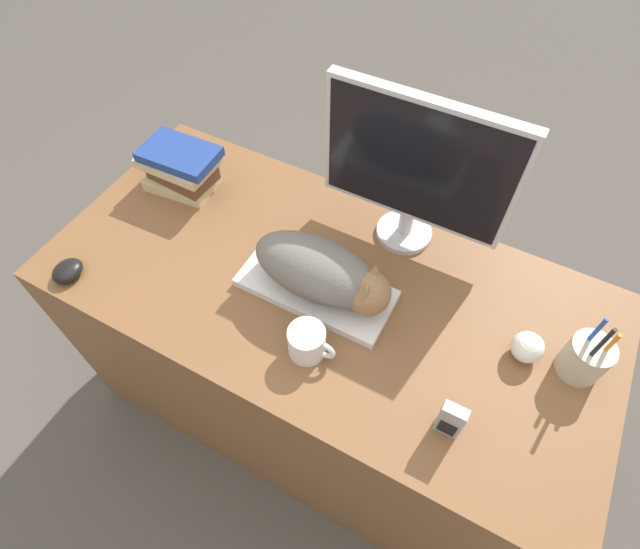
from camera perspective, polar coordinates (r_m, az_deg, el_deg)
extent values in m
plane|color=#4C4742|center=(1.85, -5.14, -23.06)|extent=(12.00, 12.00, 0.00)
cube|color=brown|center=(1.58, 0.41, -9.17)|extent=(1.44, 0.69, 0.76)
cube|color=silver|center=(1.23, -0.47, -1.59)|extent=(0.38, 0.17, 0.02)
ellipsoid|color=#66605B|center=(1.17, -0.50, 0.70)|extent=(0.32, 0.16, 0.14)
sphere|color=olive|center=(1.14, 5.50, -2.09)|extent=(0.11, 0.11, 0.11)
cone|color=olive|center=(1.08, 5.10, -1.63)|extent=(0.04, 0.04, 0.04)
cone|color=olive|center=(1.11, 6.29, 0.40)|extent=(0.04, 0.04, 0.04)
cylinder|color=#B7B7BC|center=(1.37, 9.56, 4.82)|extent=(0.15, 0.15, 0.02)
cylinder|color=#B7B7BC|center=(1.34, 9.84, 6.17)|extent=(0.04, 0.04, 0.08)
cube|color=#B7B7BC|center=(1.20, 11.18, 12.49)|extent=(0.47, 0.03, 0.34)
cube|color=black|center=(1.19, 11.01, 12.24)|extent=(0.44, 0.01, 0.31)
ellipsoid|color=black|center=(1.41, -26.90, 0.38)|extent=(0.07, 0.08, 0.04)
cylinder|color=silver|center=(1.13, -1.52, -7.68)|extent=(0.09, 0.09, 0.08)
torus|color=silver|center=(1.12, 0.43, -8.60)|extent=(0.06, 0.01, 0.06)
cylinder|color=#B2A893|center=(1.24, 28.04, -8.46)|extent=(0.09, 0.09, 0.10)
cylinder|color=orange|center=(1.20, 29.89, -7.42)|extent=(0.01, 0.01, 0.12)
cylinder|color=#1E47B2|center=(1.19, 28.60, -6.24)|extent=(0.01, 0.01, 0.14)
cylinder|color=black|center=(1.17, 29.00, -7.52)|extent=(0.01, 0.01, 0.16)
sphere|color=silver|center=(1.21, 22.63, -7.68)|extent=(0.07, 0.07, 0.07)
cube|color=#99999E|center=(1.07, 14.72, -15.76)|extent=(0.05, 0.03, 0.11)
cube|color=black|center=(1.08, 14.30, -16.67)|extent=(0.04, 0.00, 0.05)
cube|color=#C6B284|center=(1.53, -15.46, 10.22)|extent=(0.20, 0.14, 0.03)
cube|color=brown|center=(1.50, -15.44, 11.22)|extent=(0.19, 0.13, 0.04)
cube|color=#C6B284|center=(1.49, -15.94, 12.36)|extent=(0.21, 0.14, 0.03)
cube|color=navy|center=(1.46, -15.78, 13.09)|extent=(0.21, 0.14, 0.03)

